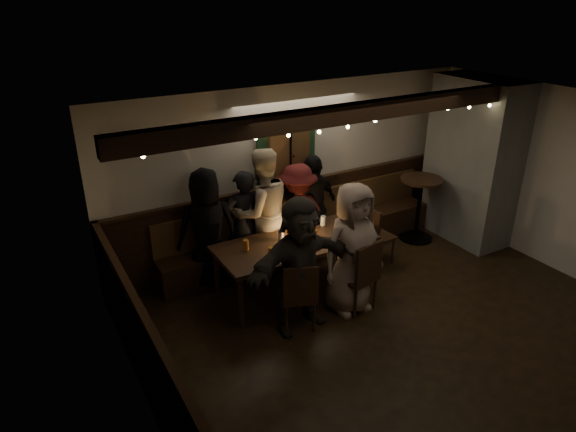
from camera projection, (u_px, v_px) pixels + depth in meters
room at (397, 195)px, 7.42m from camera, size 6.02×5.01×2.62m
dining_table at (295, 246)px, 6.79m from camera, size 2.13×0.91×0.92m
chair_near_left at (299, 293)px, 6.09m from camera, size 0.53×0.53×0.91m
chair_near_right at (362, 273)px, 6.42m from camera, size 0.53×0.53×0.99m
chair_end at (374, 232)px, 7.55m from camera, size 0.46×0.46×0.92m
high_top at (419, 201)px, 8.25m from camera, size 0.66×0.66×1.06m
person_a at (207, 229)px, 6.91m from camera, size 0.91×0.68×1.69m
person_b at (244, 224)px, 7.16m from camera, size 0.61×0.43×1.59m
person_c at (262, 212)px, 7.20m from camera, size 0.92×0.72×1.86m
person_d at (298, 215)px, 7.51m from camera, size 1.04×0.64×1.55m
person_e at (314, 207)px, 7.68m from camera, size 1.03×0.67×1.62m
person_f at (300, 265)px, 6.01m from camera, size 1.61×0.61×1.71m
person_g at (352, 249)px, 6.35m from camera, size 0.85×0.55×1.73m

